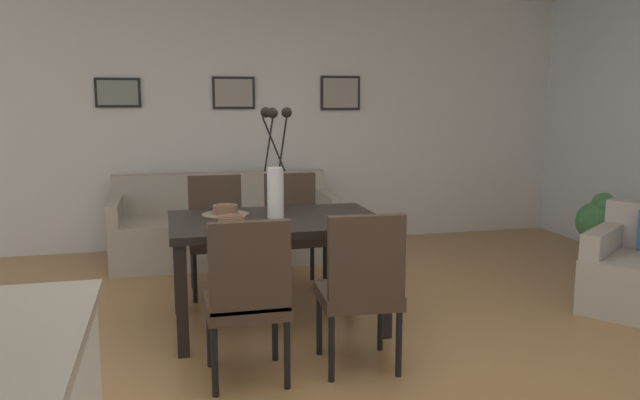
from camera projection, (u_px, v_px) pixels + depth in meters
name	position (u px, v px, depth m)	size (l,w,h in m)	color
ground_plane	(302.00, 368.00, 3.63)	(9.00, 9.00, 0.00)	#A87A47
back_wall_panel	(235.00, 121.00, 6.54)	(9.00, 0.10, 2.60)	silver
dining_table	(276.00, 231.00, 4.24)	(1.40, 0.94, 0.74)	black
dining_chair_near_left	(248.00, 293.00, 3.36)	(0.44, 0.44, 0.92)	#3D2D23
dining_chair_near_right	(217.00, 228.00, 5.01)	(0.44, 0.44, 0.92)	#3D2D23
dining_chair_far_left	(361.00, 284.00, 3.52)	(0.47, 0.47, 0.92)	#3D2D23
dining_chair_far_right	(293.00, 225.00, 5.15)	(0.46, 0.46, 0.92)	#3D2D23
centerpiece_vase	(275.00, 176.00, 4.18)	(0.21, 0.23, 0.73)	white
placemat_near_left	(232.00, 226.00, 3.95)	(0.32, 0.32, 0.01)	#7F705B
bowl_near_left	(232.00, 220.00, 3.94)	(0.17, 0.17, 0.07)	brown
placemat_near_right	(225.00, 214.00, 4.35)	(0.32, 0.32, 0.01)	#7F705B
bowl_near_right	(225.00, 209.00, 4.35)	(0.17, 0.17, 0.07)	brown
sofa	(225.00, 230.00, 6.08)	(2.09, 0.84, 0.80)	#A89E8E
framed_picture_left	(118.00, 93.00, 6.16)	(0.43, 0.03, 0.29)	black
framed_picture_center	(234.00, 93.00, 6.42)	(0.43, 0.03, 0.33)	black
framed_picture_right	(340.00, 93.00, 6.69)	(0.43, 0.03, 0.36)	black
potted_plant	(596.00, 224.00, 5.87)	(0.36, 0.36, 0.67)	brown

